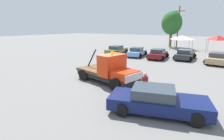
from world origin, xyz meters
name	(u,v)px	position (x,y,z in m)	size (l,w,h in m)	color
ground_plane	(107,82)	(0.00, 0.00, 0.00)	(160.00, 160.00, 0.00)	slate
tow_truck	(110,71)	(0.33, -0.06, 0.95)	(5.66, 2.91, 2.51)	black
foreground_car	(157,101)	(5.04, -2.72, 0.65)	(5.21, 3.27, 1.34)	#0F194C
person_near_truck	(145,85)	(3.92, -1.69, 0.99)	(0.38, 0.38, 1.71)	#847051
parked_car_olive	(117,50)	(-7.24, 12.92, 0.65)	(2.61, 4.88, 1.34)	olive
parked_car_skyblue	(137,52)	(-3.53, 12.70, 0.65)	(2.84, 4.72, 1.34)	#669ED1
parked_car_maroon	(158,54)	(-0.25, 12.48, 0.65)	(2.73, 4.49, 1.34)	maroon
parked_car_charcoal	(185,55)	(2.96, 13.94, 0.65)	(2.45, 4.42, 1.34)	#2D2D33
parked_car_tan	(218,58)	(6.83, 13.11, 0.65)	(2.77, 4.83, 1.34)	tan
canopy_tent_white	(182,38)	(0.12, 24.35, 2.30)	(3.44, 3.44, 2.68)	#9E9EA3
canopy_tent_red	(218,38)	(5.93, 24.16, 2.49)	(2.95, 2.95, 2.90)	#9E9EA3
tree_left	(172,23)	(-2.99, 27.89, 5.03)	(4.20, 4.20, 7.49)	brown
traffic_cone	(119,65)	(-1.84, 4.89, 0.25)	(0.40, 0.40, 0.55)	black
utility_pole	(178,26)	(-1.57, 27.66, 4.45)	(2.20, 0.24, 8.38)	brown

